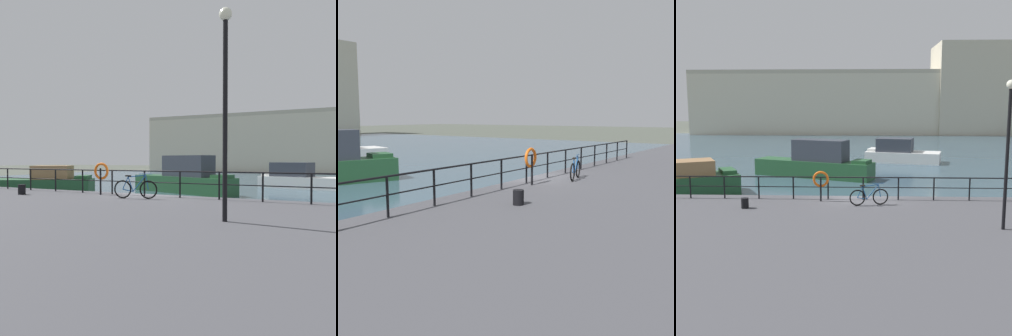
% 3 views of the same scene
% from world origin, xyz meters
% --- Properties ---
extents(ground_plane, '(240.00, 240.00, 0.00)m').
position_xyz_m(ground_plane, '(0.00, 0.00, 0.00)').
color(ground_plane, '#4C5147').
extents(quay_railing, '(21.46, 0.07, 1.08)m').
position_xyz_m(quay_railing, '(-0.63, -0.75, 1.77)').
color(quay_railing, black).
rests_on(quay_railing, quay_promenade).
extents(parked_bicycle, '(1.74, 0.46, 0.98)m').
position_xyz_m(parked_bicycle, '(0.44, -1.90, 1.42)').
color(parked_bicycle, black).
rests_on(parked_bicycle, quay_promenade).
extents(mooring_bollard, '(0.32, 0.32, 0.44)m').
position_xyz_m(mooring_bollard, '(-4.90, -2.64, 1.25)').
color(mooring_bollard, black).
rests_on(mooring_bollard, quay_promenade).
extents(life_ring_stand, '(0.75, 0.16, 1.40)m').
position_xyz_m(life_ring_stand, '(-1.76, -1.13, 2.01)').
color(life_ring_stand, black).
rests_on(life_ring_stand, quay_promenade).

